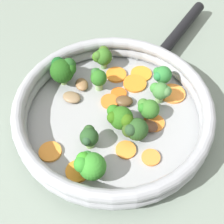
{
  "coord_description": "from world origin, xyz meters",
  "views": [
    {
      "loc": [
        0.33,
        0.0,
        0.46
      ],
      "look_at": [
        0.0,
        0.0,
        0.03
      ],
      "focal_mm": 50.0,
      "sensor_mm": 36.0,
      "label": 1
    }
  ],
  "objects_px": {
    "broccoli_floret_9": "(88,165)",
    "broccoli_floret_5": "(119,118)",
    "carrot_slice_2": "(134,83)",
    "broccoli_floret_6": "(88,137)",
    "broccoli_floret_0": "(160,91)",
    "mushroom_piece_0": "(147,126)",
    "skillet": "(112,119)",
    "mushroom_piece_3": "(123,101)",
    "carrot_slice_10": "(172,94)",
    "broccoli_floret_7": "(161,75)",
    "carrot_slice_8": "(140,74)",
    "carrot_slice_4": "(76,171)",
    "mushroom_piece_2": "(71,97)",
    "carrot_slice_3": "(118,94)",
    "carrot_slice_9": "(49,152)",
    "carrot_slice_7": "(115,75)",
    "broccoli_floret_3": "(147,107)",
    "carrot_slice_6": "(150,157)",
    "broccoli_floret_1": "(97,78)",
    "carrot_slice_1": "(109,101)",
    "broccoli_floret_8": "(134,130)",
    "broccoli_floret_4": "(101,56)",
    "broccoli_floret_2": "(62,69)",
    "carrot_slice_5": "(153,123)",
    "mushroom_piece_1": "(81,84)"
  },
  "relations": [
    {
      "from": "broccoli_floret_9",
      "to": "broccoli_floret_5",
      "type": "bearing_deg",
      "value": 152.82
    },
    {
      "from": "carrot_slice_2",
      "to": "broccoli_floret_6",
      "type": "bearing_deg",
      "value": -30.47
    },
    {
      "from": "broccoli_floret_0",
      "to": "mushroom_piece_0",
      "type": "bearing_deg",
      "value": -21.36
    },
    {
      "from": "skillet",
      "to": "mushroom_piece_3",
      "type": "distance_m",
      "value": 0.04
    },
    {
      "from": "carrot_slice_10",
      "to": "broccoli_floret_7",
      "type": "bearing_deg",
      "value": -133.15
    },
    {
      "from": "broccoli_floret_0",
      "to": "carrot_slice_8",
      "type": "bearing_deg",
      "value": -155.55
    },
    {
      "from": "carrot_slice_4",
      "to": "mushroom_piece_2",
      "type": "height_order",
      "value": "mushroom_piece_2"
    },
    {
      "from": "carrot_slice_3",
      "to": "carrot_slice_9",
      "type": "distance_m",
      "value": 0.17
    },
    {
      "from": "carrot_slice_7",
      "to": "mushroom_piece_2",
      "type": "height_order",
      "value": "mushroom_piece_2"
    },
    {
      "from": "carrot_slice_9",
      "to": "broccoli_floret_3",
      "type": "distance_m",
      "value": 0.18
    },
    {
      "from": "carrot_slice_6",
      "to": "carrot_slice_7",
      "type": "relative_size",
      "value": 0.76
    },
    {
      "from": "carrot_slice_9",
      "to": "broccoli_floret_1",
      "type": "height_order",
      "value": "broccoli_floret_1"
    },
    {
      "from": "carrot_slice_1",
      "to": "mushroom_piece_0",
      "type": "height_order",
      "value": "mushroom_piece_0"
    },
    {
      "from": "mushroom_piece_3",
      "to": "broccoli_floret_8",
      "type": "bearing_deg",
      "value": 11.95
    },
    {
      "from": "mushroom_piece_3",
      "to": "carrot_slice_10",
      "type": "bearing_deg",
      "value": 103.52
    },
    {
      "from": "carrot_slice_3",
      "to": "broccoli_floret_5",
      "type": "xyz_separation_m",
      "value": [
        0.07,
        0.0,
        0.02
      ]
    },
    {
      "from": "broccoli_floret_3",
      "to": "broccoli_floret_5",
      "type": "relative_size",
      "value": 0.9
    },
    {
      "from": "carrot_slice_2",
      "to": "carrot_slice_4",
      "type": "relative_size",
      "value": 1.18
    },
    {
      "from": "carrot_slice_2",
      "to": "broccoli_floret_4",
      "type": "distance_m",
      "value": 0.08
    },
    {
      "from": "mushroom_piece_3",
      "to": "broccoli_floret_1",
      "type": "bearing_deg",
      "value": -127.99
    },
    {
      "from": "broccoli_floret_7",
      "to": "mushroom_piece_3",
      "type": "relative_size",
      "value": 1.46
    },
    {
      "from": "broccoli_floret_3",
      "to": "broccoli_floret_4",
      "type": "bearing_deg",
      "value": -145.66
    },
    {
      "from": "carrot_slice_6",
      "to": "broccoli_floret_2",
      "type": "xyz_separation_m",
      "value": [
        -0.17,
        -0.16,
        0.03
      ]
    },
    {
      "from": "broccoli_floret_2",
      "to": "broccoli_floret_6",
      "type": "relative_size",
      "value": 1.34
    },
    {
      "from": "broccoli_floret_3",
      "to": "broccoli_floret_7",
      "type": "bearing_deg",
      "value": 156.69
    },
    {
      "from": "skillet",
      "to": "broccoli_floret_0",
      "type": "distance_m",
      "value": 0.1
    },
    {
      "from": "carrot_slice_7",
      "to": "broccoli_floret_8",
      "type": "distance_m",
      "value": 0.15
    },
    {
      "from": "carrot_slice_5",
      "to": "mushroom_piece_3",
      "type": "relative_size",
      "value": 1.15
    },
    {
      "from": "carrot_slice_5",
      "to": "broccoli_floret_4",
      "type": "height_order",
      "value": "broccoli_floret_4"
    },
    {
      "from": "carrot_slice_10",
      "to": "mushroom_piece_0",
      "type": "height_order",
      "value": "mushroom_piece_0"
    },
    {
      "from": "skillet",
      "to": "broccoli_floret_8",
      "type": "height_order",
      "value": "broccoli_floret_8"
    },
    {
      "from": "carrot_slice_6",
      "to": "mushroom_piece_3",
      "type": "relative_size",
      "value": 0.94
    },
    {
      "from": "broccoli_floret_9",
      "to": "skillet",
      "type": "bearing_deg",
      "value": 162.81
    },
    {
      "from": "carrot_slice_4",
      "to": "broccoli_floret_7",
      "type": "height_order",
      "value": "broccoli_floret_7"
    },
    {
      "from": "mushroom_piece_1",
      "to": "carrot_slice_1",
      "type": "bearing_deg",
      "value": 54.58
    },
    {
      "from": "broccoli_floret_2",
      "to": "broccoli_floret_7",
      "type": "bearing_deg",
      "value": 86.84
    },
    {
      "from": "broccoli_floret_3",
      "to": "broccoli_floret_9",
      "type": "distance_m",
      "value": 0.15
    },
    {
      "from": "carrot_slice_1",
      "to": "carrot_slice_7",
      "type": "height_order",
      "value": "same"
    },
    {
      "from": "mushroom_piece_1",
      "to": "mushroom_piece_2",
      "type": "distance_m",
      "value": 0.04
    },
    {
      "from": "mushroom_piece_3",
      "to": "carrot_slice_7",
      "type": "bearing_deg",
      "value": -168.36
    },
    {
      "from": "broccoli_floret_5",
      "to": "mushroom_piece_1",
      "type": "height_order",
      "value": "broccoli_floret_5"
    },
    {
      "from": "carrot_slice_4",
      "to": "mushroom_piece_2",
      "type": "xyz_separation_m",
      "value": [
        -0.15,
        -0.02,
        0.0
      ]
    },
    {
      "from": "broccoli_floret_8",
      "to": "mushroom_piece_0",
      "type": "xyz_separation_m",
      "value": [
        -0.02,
        0.03,
        -0.02
      ]
    },
    {
      "from": "carrot_slice_3",
      "to": "carrot_slice_6",
      "type": "xyz_separation_m",
      "value": [
        0.13,
        0.05,
        -0.0
      ]
    },
    {
      "from": "broccoli_floret_8",
      "to": "broccoli_floret_0",
      "type": "bearing_deg",
      "value": 148.66
    },
    {
      "from": "broccoli_floret_0",
      "to": "mushroom_piece_3",
      "type": "bearing_deg",
      "value": -84.09
    },
    {
      "from": "broccoli_floret_4",
      "to": "carrot_slice_9",
      "type": "bearing_deg",
      "value": -22.28
    },
    {
      "from": "carrot_slice_6",
      "to": "broccoli_floret_4",
      "type": "xyz_separation_m",
      "value": [
        -0.21,
        -0.08,
        0.03
      ]
    },
    {
      "from": "carrot_slice_2",
      "to": "broccoli_floret_4",
      "type": "relative_size",
      "value": 0.98
    },
    {
      "from": "carrot_slice_3",
      "to": "broccoli_floret_6",
      "type": "bearing_deg",
      "value": -23.83
    }
  ]
}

